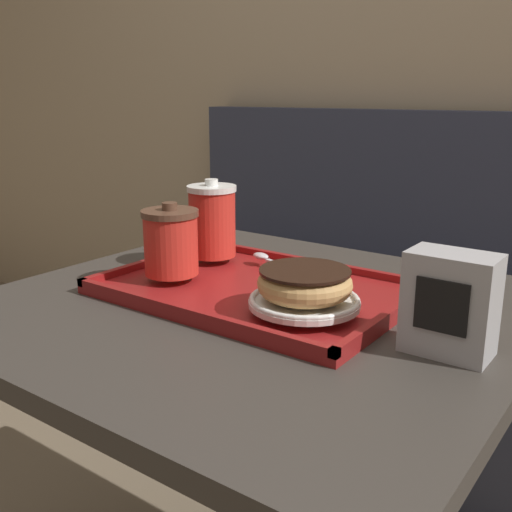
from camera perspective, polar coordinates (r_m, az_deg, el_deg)
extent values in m
cube|color=tan|center=(1.89, 21.30, 18.92)|extent=(8.00, 0.05, 2.40)
cube|color=#33384C|center=(1.91, 8.90, -10.44)|extent=(1.34, 0.44, 0.45)
cube|color=#33384C|center=(1.91, 12.00, 5.23)|extent=(1.34, 0.08, 0.55)
cube|color=#38332D|center=(0.94, 0.08, -5.26)|extent=(0.80, 0.76, 0.03)
cylinder|color=#333338|center=(1.12, 0.08, -23.14)|extent=(0.08, 0.08, 0.70)
cube|color=maroon|center=(0.96, 0.00, -3.33)|extent=(0.47, 0.33, 0.01)
cube|color=maroon|center=(0.84, -6.42, -5.33)|extent=(0.47, 0.01, 0.01)
cube|color=maroon|center=(1.09, 4.95, -0.55)|extent=(0.47, 0.01, 0.01)
cube|color=maroon|center=(1.11, -9.69, -0.45)|extent=(0.01, 0.33, 0.01)
cube|color=maroon|center=(0.85, 12.67, -5.39)|extent=(0.01, 0.33, 0.01)
cylinder|color=red|center=(0.99, -8.10, 1.02)|extent=(0.09, 0.09, 0.10)
cylinder|color=brown|center=(0.98, -8.21, 4.07)|extent=(0.09, 0.09, 0.01)
cylinder|color=brown|center=(0.98, -8.24, 4.71)|extent=(0.02, 0.02, 0.01)
cylinder|color=red|center=(1.09, -4.18, 3.09)|extent=(0.08, 0.08, 0.12)
cylinder|color=white|center=(1.08, -4.25, 6.44)|extent=(0.09, 0.09, 0.01)
cylinder|color=white|center=(1.08, -4.26, 7.01)|extent=(0.02, 0.02, 0.01)
cylinder|color=white|center=(0.85, 4.62, -4.51)|extent=(0.16, 0.16, 0.01)
torus|color=white|center=(0.84, 4.63, -4.13)|extent=(0.16, 0.16, 0.01)
torus|color=tan|center=(0.84, 4.66, -2.68)|extent=(0.13, 0.13, 0.04)
cylinder|color=black|center=(0.83, 4.69, -1.41)|extent=(0.13, 0.13, 0.00)
ellipsoid|color=silver|center=(1.08, 0.46, 0.01)|extent=(0.04, 0.03, 0.01)
cube|color=silver|center=(1.02, 3.41, -1.16)|extent=(0.13, 0.04, 0.00)
cube|color=#B7B7BC|center=(0.77, 18.02, -4.35)|extent=(0.11, 0.07, 0.13)
cube|color=black|center=(0.74, 17.23, -4.61)|extent=(0.06, 0.00, 0.06)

